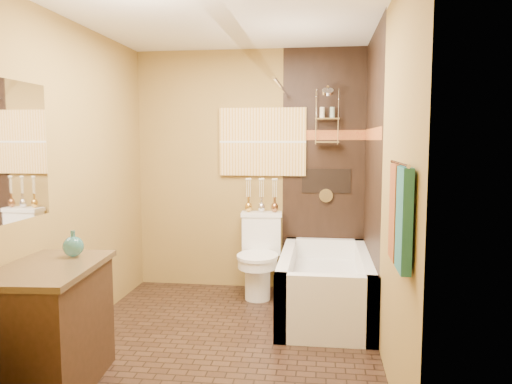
% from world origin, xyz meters
% --- Properties ---
extents(floor, '(3.00, 3.00, 0.00)m').
position_xyz_m(floor, '(0.00, 0.00, 0.00)').
color(floor, black).
rests_on(floor, ground).
extents(wall_left, '(0.02, 3.00, 2.50)m').
position_xyz_m(wall_left, '(-1.20, 0.00, 1.25)').
color(wall_left, olive).
rests_on(wall_left, floor).
extents(wall_right, '(0.02, 3.00, 2.50)m').
position_xyz_m(wall_right, '(1.20, 0.00, 1.25)').
color(wall_right, olive).
rests_on(wall_right, floor).
extents(wall_back, '(2.40, 0.02, 2.50)m').
position_xyz_m(wall_back, '(0.00, 1.50, 1.25)').
color(wall_back, olive).
rests_on(wall_back, floor).
extents(wall_front, '(2.40, 0.02, 2.50)m').
position_xyz_m(wall_front, '(0.00, -1.50, 1.25)').
color(wall_front, olive).
rests_on(wall_front, floor).
extents(ceiling, '(3.00, 3.00, 0.00)m').
position_xyz_m(ceiling, '(0.00, 0.00, 2.50)').
color(ceiling, silver).
rests_on(ceiling, wall_back).
extents(alcove_tile_back, '(0.85, 0.01, 2.50)m').
position_xyz_m(alcove_tile_back, '(0.78, 1.49, 1.25)').
color(alcove_tile_back, black).
rests_on(alcove_tile_back, wall_back).
extents(alcove_tile_right, '(0.01, 1.50, 2.50)m').
position_xyz_m(alcove_tile_right, '(1.19, 0.75, 1.25)').
color(alcove_tile_right, black).
rests_on(alcove_tile_right, wall_right).
extents(mosaic_band_back, '(0.85, 0.01, 0.10)m').
position_xyz_m(mosaic_band_back, '(0.78, 1.48, 1.62)').
color(mosaic_band_back, '#94361A').
rests_on(mosaic_band_back, alcove_tile_back).
extents(mosaic_band_right, '(0.01, 1.50, 0.10)m').
position_xyz_m(mosaic_band_right, '(1.18, 0.75, 1.62)').
color(mosaic_band_right, '#94361A').
rests_on(mosaic_band_right, alcove_tile_right).
extents(alcove_niche, '(0.50, 0.01, 0.25)m').
position_xyz_m(alcove_niche, '(0.80, 1.48, 1.15)').
color(alcove_niche, black).
rests_on(alcove_niche, alcove_tile_back).
extents(shower_fixtures, '(0.24, 0.33, 1.16)m').
position_xyz_m(shower_fixtures, '(0.80, 1.38, 1.67)').
color(shower_fixtures, silver).
rests_on(shower_fixtures, floor).
extents(curtain_rod, '(0.03, 1.55, 0.03)m').
position_xyz_m(curtain_rod, '(0.40, 0.75, 2.02)').
color(curtain_rod, silver).
rests_on(curtain_rod, wall_back).
extents(towel_bar, '(0.02, 0.55, 0.02)m').
position_xyz_m(towel_bar, '(1.15, -1.05, 1.45)').
color(towel_bar, silver).
rests_on(towel_bar, wall_right).
extents(towel_teal, '(0.05, 0.22, 0.52)m').
position_xyz_m(towel_teal, '(1.16, -1.18, 1.18)').
color(towel_teal, '#1D615E').
rests_on(towel_teal, towel_bar).
extents(towel_rust, '(0.05, 0.22, 0.52)m').
position_xyz_m(towel_rust, '(1.16, -0.92, 1.18)').
color(towel_rust, brown).
rests_on(towel_rust, towel_bar).
extents(sunset_painting, '(0.90, 0.04, 0.70)m').
position_xyz_m(sunset_painting, '(0.14, 1.48, 1.55)').
color(sunset_painting, gold).
rests_on(sunset_painting, wall_back).
extents(vanity_mirror, '(0.01, 1.00, 0.90)m').
position_xyz_m(vanity_mirror, '(-1.19, -0.86, 1.50)').
color(vanity_mirror, white).
rests_on(vanity_mirror, wall_left).
extents(bathtub, '(0.80, 1.50, 0.55)m').
position_xyz_m(bathtub, '(0.80, 0.75, 0.22)').
color(bathtub, white).
rests_on(bathtub, floor).
extents(toilet, '(0.43, 0.63, 0.83)m').
position_xyz_m(toilet, '(0.14, 1.20, 0.42)').
color(toilet, white).
rests_on(toilet, floor).
extents(vanity, '(0.62, 0.95, 0.80)m').
position_xyz_m(vanity, '(-0.92, -0.86, 0.40)').
color(vanity, black).
rests_on(vanity, floor).
extents(teal_bottle, '(0.15, 0.15, 0.22)m').
position_xyz_m(teal_bottle, '(-0.87, -0.62, 0.89)').
color(teal_bottle, '#246B6D').
rests_on(teal_bottle, vanity).
extents(bud_vases, '(0.35, 0.07, 0.34)m').
position_xyz_m(bud_vases, '(0.14, 1.39, 1.01)').
color(bud_vases, gold).
rests_on(bud_vases, toilet).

